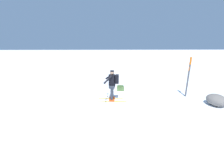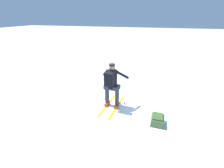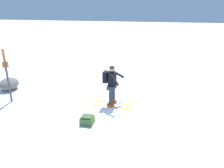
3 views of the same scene
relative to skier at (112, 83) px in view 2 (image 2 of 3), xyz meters
The scene contains 3 objects.
ground_plane 1.04m from the skier, 155.29° to the right, with size 80.00×80.00×0.00m, color white.
skier is the anchor object (origin of this frame).
dropped_backpack 1.95m from the skier, 161.22° to the left, with size 0.42×0.48×0.31m.
Camera 2 is at (-1.02, 4.79, 3.19)m, focal length 24.00 mm.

